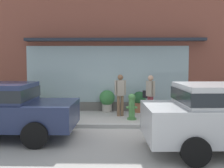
# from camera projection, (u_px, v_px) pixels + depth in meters

# --- Properties ---
(ground_plane) EXTENTS (60.00, 60.00, 0.00)m
(ground_plane) POSITION_uv_depth(u_px,v_px,m) (114.00, 126.00, 9.29)
(ground_plane) COLOR #B2AFA8
(curb_strip) EXTENTS (14.00, 0.24, 0.12)m
(curb_strip) POSITION_uv_depth(u_px,v_px,m) (113.00, 126.00, 9.09)
(curb_strip) COLOR #B2B2AD
(curb_strip) RESTS_ON ground_plane
(storefront) EXTENTS (14.00, 0.81, 5.42)m
(storefront) POSITION_uv_depth(u_px,v_px,m) (115.00, 48.00, 12.26)
(storefront) COLOR brown
(storefront) RESTS_ON ground_plane
(fire_hydrant) EXTENTS (0.40, 0.37, 0.94)m
(fire_hydrant) POSITION_uv_depth(u_px,v_px,m) (132.00, 106.00, 10.33)
(fire_hydrant) COLOR #4C8C47
(fire_hydrant) RESTS_ON ground_plane
(pedestrian_with_handbag) EXTENTS (0.44, 0.54, 1.57)m
(pedestrian_with_handbag) POSITION_uv_depth(u_px,v_px,m) (150.00, 93.00, 10.87)
(pedestrian_with_handbag) COLOR #8E333D
(pedestrian_with_handbag) RESTS_ON ground_plane
(pedestrian_passerby) EXTENTS (0.44, 0.26, 1.60)m
(pedestrian_passerby) POSITION_uv_depth(u_px,v_px,m) (120.00, 92.00, 10.95)
(pedestrian_passerby) COLOR brown
(pedestrian_passerby) RESTS_ON ground_plane
(potted_plant_by_entrance) EXTENTS (0.63, 0.63, 0.90)m
(potted_plant_by_entrance) POSITION_uv_depth(u_px,v_px,m) (107.00, 99.00, 11.89)
(potted_plant_by_entrance) COLOR #B7B2A3
(potted_plant_by_entrance) RESTS_ON ground_plane
(potted_plant_low_front) EXTENTS (0.32, 0.32, 0.50)m
(potted_plant_low_front) POSITION_uv_depth(u_px,v_px,m) (55.00, 106.00, 11.91)
(potted_plant_low_front) COLOR #9E6042
(potted_plant_low_front) RESTS_ON ground_plane
(potted_plant_window_right) EXTENTS (0.54, 0.54, 0.86)m
(potted_plant_window_right) POSITION_uv_depth(u_px,v_px,m) (139.00, 102.00, 11.85)
(potted_plant_window_right) COLOR #9E6042
(potted_plant_window_right) RESTS_ON ground_plane
(potted_plant_trailing_edge) EXTENTS (0.39, 0.39, 0.95)m
(potted_plant_trailing_edge) POSITION_uv_depth(u_px,v_px,m) (214.00, 103.00, 11.39)
(potted_plant_trailing_edge) COLOR #33473D
(potted_plant_trailing_edge) RESTS_ON ground_plane
(potted_plant_window_left) EXTENTS (0.58, 0.58, 0.78)m
(potted_plant_window_left) POSITION_uv_depth(u_px,v_px,m) (5.00, 102.00, 11.73)
(potted_plant_window_left) COLOR #33473D
(potted_plant_window_left) RESTS_ON ground_plane
(potted_plant_window_center) EXTENTS (0.68, 0.68, 0.87)m
(potted_plant_window_center) POSITION_uv_depth(u_px,v_px,m) (32.00, 101.00, 11.68)
(potted_plant_window_center) COLOR #33473D
(potted_plant_window_center) RESTS_ON ground_plane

